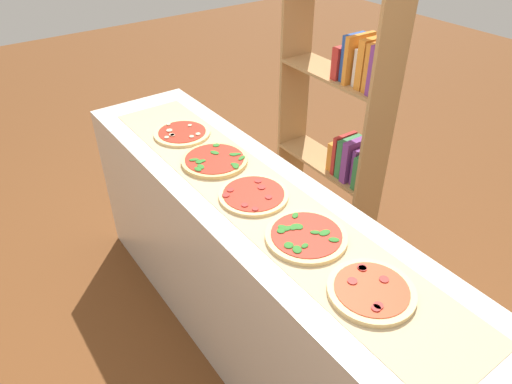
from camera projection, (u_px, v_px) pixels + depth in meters
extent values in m
plane|color=brown|center=(256.00, 338.00, 2.50)|extent=(12.00, 12.00, 0.00)
cube|color=beige|center=(256.00, 275.00, 2.23)|extent=(2.41, 0.56, 0.93)
cube|color=tan|center=(256.00, 196.00, 1.96)|extent=(2.10, 0.36, 0.00)
cylinder|color=#E5C17F|center=(182.00, 133.00, 2.40)|extent=(0.29, 0.29, 0.01)
cylinder|color=#AD2314|center=(182.00, 132.00, 2.40)|extent=(0.24, 0.24, 0.00)
cylinder|color=#C6B28E|center=(169.00, 130.00, 2.40)|extent=(0.03, 0.03, 0.01)
cylinder|color=#C6B28E|center=(167.00, 137.00, 2.34)|extent=(0.02, 0.02, 0.01)
cylinder|color=#C6B28E|center=(173.00, 135.00, 2.36)|extent=(0.02, 0.02, 0.01)
cylinder|color=#C6B28E|center=(169.00, 124.00, 2.45)|extent=(0.02, 0.02, 0.01)
cylinder|color=#C6B28E|center=(192.00, 137.00, 2.34)|extent=(0.02, 0.02, 0.01)
cylinder|color=#C6B28E|center=(190.00, 125.00, 2.44)|extent=(0.02, 0.02, 0.01)
cylinder|color=#C6B28E|center=(198.00, 134.00, 2.37)|extent=(0.02, 0.02, 0.01)
cylinder|color=#C6B28E|center=(172.00, 135.00, 2.36)|extent=(0.03, 0.03, 0.01)
cylinder|color=#DBB26B|center=(214.00, 161.00, 2.18)|extent=(0.31, 0.31, 0.02)
cylinder|color=#AD2314|center=(214.00, 159.00, 2.17)|extent=(0.27, 0.27, 0.00)
ellipsoid|color=#286B23|center=(194.00, 160.00, 2.15)|extent=(0.04, 0.05, 0.00)
ellipsoid|color=#286B23|center=(215.00, 152.00, 2.21)|extent=(0.05, 0.04, 0.00)
ellipsoid|color=#286B23|center=(198.00, 169.00, 2.09)|extent=(0.04, 0.03, 0.00)
ellipsoid|color=#286B23|center=(242.00, 158.00, 2.17)|extent=(0.04, 0.05, 0.00)
ellipsoid|color=#286B23|center=(236.00, 166.00, 2.11)|extent=(0.05, 0.05, 0.00)
ellipsoid|color=#286B23|center=(236.00, 154.00, 2.20)|extent=(0.04, 0.05, 0.00)
ellipsoid|color=#286B23|center=(216.00, 145.00, 2.27)|extent=(0.04, 0.04, 0.00)
ellipsoid|color=#286B23|center=(233.00, 154.00, 2.19)|extent=(0.05, 0.05, 0.00)
ellipsoid|color=#286B23|center=(201.00, 166.00, 2.11)|extent=(0.05, 0.03, 0.00)
ellipsoid|color=#286B23|center=(202.00, 161.00, 2.15)|extent=(0.03, 0.04, 0.00)
ellipsoid|color=#286B23|center=(199.00, 162.00, 2.14)|extent=(0.04, 0.04, 0.00)
ellipsoid|color=#286B23|center=(235.00, 164.00, 2.12)|extent=(0.05, 0.04, 0.00)
cylinder|color=#E5C17F|center=(254.00, 195.00, 1.95)|extent=(0.29, 0.29, 0.01)
cylinder|color=#AD2314|center=(254.00, 193.00, 1.95)|extent=(0.26, 0.26, 0.00)
cylinder|color=maroon|center=(255.00, 209.00, 1.86)|extent=(0.03, 0.03, 0.00)
cylinder|color=maroon|center=(226.00, 195.00, 1.93)|extent=(0.03, 0.03, 0.00)
cylinder|color=maroon|center=(230.00, 190.00, 1.96)|extent=(0.03, 0.03, 0.00)
cylinder|color=maroon|center=(261.00, 187.00, 1.98)|extent=(0.03, 0.03, 0.00)
cylinder|color=maroon|center=(245.00, 205.00, 1.88)|extent=(0.03, 0.03, 0.00)
cylinder|color=maroon|center=(269.00, 197.00, 1.92)|extent=(0.03, 0.03, 0.00)
cylinder|color=maroon|center=(258.00, 181.00, 2.02)|extent=(0.03, 0.03, 0.00)
cylinder|color=#E5C17F|center=(306.00, 236.00, 1.74)|extent=(0.31, 0.31, 0.02)
cylinder|color=#AD2314|center=(306.00, 234.00, 1.73)|extent=(0.26, 0.26, 0.00)
ellipsoid|color=#286B23|center=(305.00, 246.00, 1.67)|extent=(0.03, 0.03, 0.00)
ellipsoid|color=#286B23|center=(297.00, 249.00, 1.66)|extent=(0.05, 0.05, 0.00)
ellipsoid|color=#286B23|center=(289.00, 245.00, 1.68)|extent=(0.04, 0.04, 0.00)
ellipsoid|color=#286B23|center=(283.00, 228.00, 1.76)|extent=(0.05, 0.04, 0.00)
ellipsoid|color=#286B23|center=(325.00, 233.00, 1.73)|extent=(0.03, 0.05, 0.00)
ellipsoid|color=#286B23|center=(281.00, 231.00, 1.74)|extent=(0.04, 0.04, 0.00)
ellipsoid|color=#286B23|center=(334.00, 240.00, 1.70)|extent=(0.05, 0.05, 0.00)
ellipsoid|color=#286B23|center=(294.00, 227.00, 1.76)|extent=(0.04, 0.05, 0.00)
ellipsoid|color=#286B23|center=(315.00, 232.00, 1.73)|extent=(0.04, 0.04, 0.00)
ellipsoid|color=#286B23|center=(298.00, 226.00, 1.76)|extent=(0.05, 0.05, 0.00)
ellipsoid|color=#286B23|center=(288.00, 228.00, 1.75)|extent=(0.03, 0.04, 0.00)
ellipsoid|color=#286B23|center=(295.00, 215.00, 1.82)|extent=(0.04, 0.04, 0.00)
cylinder|color=#E5C17F|center=(371.00, 291.00, 1.51)|extent=(0.29, 0.29, 0.02)
cylinder|color=red|center=(372.00, 289.00, 1.51)|extent=(0.24, 0.24, 0.00)
cylinder|color=maroon|center=(362.00, 267.00, 1.58)|extent=(0.03, 0.03, 0.00)
cylinder|color=maroon|center=(363.00, 268.00, 1.58)|extent=(0.03, 0.03, 0.00)
cylinder|color=maroon|center=(384.00, 279.00, 1.54)|extent=(0.03, 0.03, 0.00)
cylinder|color=maroon|center=(378.00, 306.00, 1.45)|extent=(0.03, 0.03, 0.00)
cylinder|color=maroon|center=(376.00, 308.00, 1.44)|extent=(0.03, 0.03, 0.00)
cylinder|color=maroon|center=(352.00, 281.00, 1.53)|extent=(0.03, 0.03, 0.00)
cube|color=#A87A47|center=(376.00, 146.00, 2.48)|extent=(0.02, 0.22, 1.70)
cube|color=#A87A47|center=(294.00, 101.00, 2.95)|extent=(0.02, 0.22, 1.70)
cube|color=#A87A47|center=(320.00, 233.00, 3.20)|extent=(0.68, 0.23, 0.02)
cube|color=#234799|center=(355.00, 243.00, 2.90)|extent=(0.03, 0.13, 0.26)
cube|color=#47423D|center=(350.00, 244.00, 2.96)|extent=(0.04, 0.15, 0.18)
cube|color=#B22823|center=(345.00, 239.00, 2.98)|extent=(0.05, 0.17, 0.20)
cube|color=orange|center=(340.00, 234.00, 3.00)|extent=(0.03, 0.15, 0.22)
cube|color=#2D753D|center=(336.00, 229.00, 3.03)|extent=(0.05, 0.14, 0.24)
cube|color=orange|center=(330.00, 225.00, 3.07)|extent=(0.05, 0.17, 0.23)
cube|color=gold|center=(325.00, 225.00, 3.12)|extent=(0.03, 0.16, 0.17)
cube|color=#A87A47|center=(327.00, 163.00, 2.87)|extent=(0.68, 0.23, 0.02)
cube|color=#2D753D|center=(366.00, 170.00, 2.60)|extent=(0.04, 0.18, 0.20)
cube|color=#753384|center=(361.00, 165.00, 2.63)|extent=(0.03, 0.13, 0.22)
cube|color=#753384|center=(355.00, 159.00, 2.65)|extent=(0.05, 0.18, 0.25)
cube|color=#2D753D|center=(349.00, 157.00, 2.69)|extent=(0.05, 0.16, 0.23)
cube|color=#B22823|center=(343.00, 153.00, 2.71)|extent=(0.03, 0.16, 0.24)
cube|color=orange|center=(338.00, 155.00, 2.76)|extent=(0.05, 0.14, 0.18)
cube|color=#A87A47|center=(336.00, 75.00, 2.55)|extent=(0.68, 0.23, 0.02)
cube|color=#753384|center=(383.00, 68.00, 2.26)|extent=(0.04, 0.18, 0.25)
cube|color=orange|center=(377.00, 66.00, 2.29)|extent=(0.03, 0.15, 0.24)
cube|color=orange|center=(370.00, 63.00, 2.32)|extent=(0.05, 0.16, 0.25)
cube|color=silver|center=(364.00, 66.00, 2.36)|extent=(0.03, 0.12, 0.19)
cube|color=orange|center=(358.00, 59.00, 2.38)|extent=(0.03, 0.19, 0.25)
cube|color=#234799|center=(353.00, 57.00, 2.41)|extent=(0.04, 0.14, 0.24)
cube|color=#B22823|center=(346.00, 61.00, 2.45)|extent=(0.05, 0.17, 0.17)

